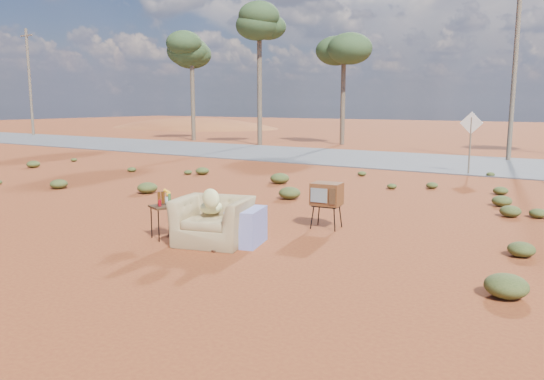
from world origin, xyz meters
The scene contains 14 objects.
ground centered at (0.00, 0.00, 0.00)m, with size 140.00×140.00×0.00m, color brown.
highway centered at (0.00, 15.00, 0.02)m, with size 140.00×7.00×0.04m, color #565659.
dirt_mound centered at (-30.00, 34.00, 0.00)m, with size 26.00×18.00×2.00m, color #9B5525.
armchair centered at (-0.21, -0.18, 0.52)m, with size 1.62×1.29×1.11m.
tv_unit centered at (0.90, 1.89, 0.69)m, with size 0.62×0.52×0.92m.
side_table centered at (-1.30, -0.42, 0.65)m, with size 0.57×0.57×0.89m.
rusty_bar centered at (-0.62, -0.50, 0.02)m, with size 0.04×0.04×1.51m, color #462412.
road_sign centered at (1.50, 12.00, 1.50)m, with size 0.78×0.06×2.19m.
eucalyptus_far_left centered at (-18.00, 20.00, 5.94)m, with size 3.20×3.20×7.10m.
eucalyptus_left centered at (-12.00, 19.00, 6.92)m, with size 3.20×3.20×8.10m.
eucalyptus_near_left centered at (-8.00, 22.00, 5.45)m, with size 3.20×3.20×6.60m.
utility_pole_west centered at (-32.00, 17.50, 4.15)m, with size 1.40×0.20×8.00m.
utility_pole_center centered at (2.00, 17.50, 4.15)m, with size 1.40×0.20×8.00m.
scrub_patch centered at (-0.82, 4.41, 0.14)m, with size 17.49×8.07×0.33m.
Camera 1 is at (5.50, -7.50, 2.49)m, focal length 35.00 mm.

